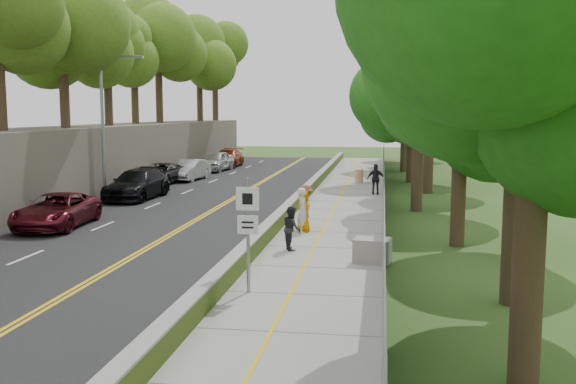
{
  "coord_description": "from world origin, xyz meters",
  "views": [
    {
      "loc": [
        4.58,
        -19.51,
        4.89
      ],
      "look_at": [
        0.5,
        8.0,
        1.4
      ],
      "focal_mm": 40.0,
      "sensor_mm": 36.0,
      "label": 1
    }
  ],
  "objects_px": {
    "signpost": "(248,222)",
    "person_far": "(376,179)",
    "car_2": "(56,211)",
    "construction_barrel": "(359,176)",
    "concrete_block": "(372,250)",
    "painter_0": "(304,211)",
    "streetlight": "(106,116)"
  },
  "relations": [
    {
      "from": "streetlight",
      "to": "concrete_block",
      "type": "bearing_deg",
      "value": -41.39
    },
    {
      "from": "signpost",
      "to": "car_2",
      "type": "bearing_deg",
      "value": 139.84
    },
    {
      "from": "construction_barrel",
      "to": "person_far",
      "type": "xyz_separation_m",
      "value": [
        1.2,
        -6.29,
        0.45
      ]
    },
    {
      "from": "construction_barrel",
      "to": "concrete_block",
      "type": "relative_size",
      "value": 0.77
    },
    {
      "from": "construction_barrel",
      "to": "concrete_block",
      "type": "height_order",
      "value": "construction_barrel"
    },
    {
      "from": "streetlight",
      "to": "concrete_block",
      "type": "xyz_separation_m",
      "value": [
        14.76,
        -13.01,
        -4.2
      ]
    },
    {
      "from": "construction_barrel",
      "to": "signpost",
      "type": "bearing_deg",
      "value": -94.05
    },
    {
      "from": "streetlight",
      "to": "car_2",
      "type": "relative_size",
      "value": 1.56
    },
    {
      "from": "signpost",
      "to": "concrete_block",
      "type": "distance_m",
      "value": 5.38
    },
    {
      "from": "signpost",
      "to": "painter_0",
      "type": "relative_size",
      "value": 1.84
    },
    {
      "from": "construction_barrel",
      "to": "car_2",
      "type": "height_order",
      "value": "car_2"
    },
    {
      "from": "painter_0",
      "to": "person_far",
      "type": "relative_size",
      "value": 0.93
    },
    {
      "from": "signpost",
      "to": "person_far",
      "type": "distance_m",
      "value": 21.54
    },
    {
      "from": "construction_barrel",
      "to": "concrete_block",
      "type": "bearing_deg",
      "value": -86.84
    },
    {
      "from": "signpost",
      "to": "construction_barrel",
      "type": "distance_m",
      "value": 27.68
    },
    {
      "from": "signpost",
      "to": "person_far",
      "type": "relative_size",
      "value": 1.72
    },
    {
      "from": "streetlight",
      "to": "construction_barrel",
      "type": "relative_size",
      "value": 8.94
    },
    {
      "from": "concrete_block",
      "to": "car_2",
      "type": "relative_size",
      "value": 0.23
    },
    {
      "from": "signpost",
      "to": "car_2",
      "type": "height_order",
      "value": "signpost"
    },
    {
      "from": "construction_barrel",
      "to": "car_2",
      "type": "distance_m",
      "value": 22.55
    },
    {
      "from": "painter_0",
      "to": "construction_barrel",
      "type": "bearing_deg",
      "value": 1.61
    },
    {
      "from": "car_2",
      "to": "person_far",
      "type": "height_order",
      "value": "person_far"
    },
    {
      "from": "construction_barrel",
      "to": "car_2",
      "type": "xyz_separation_m",
      "value": [
        -12.0,
        -19.09,
        0.25
      ]
    },
    {
      "from": "concrete_block",
      "to": "painter_0",
      "type": "xyz_separation_m",
      "value": [
        -2.85,
        4.87,
        0.45
      ]
    },
    {
      "from": "painter_0",
      "to": "person_far",
      "type": "distance_m",
      "value": 12.71
    },
    {
      "from": "construction_barrel",
      "to": "concrete_block",
      "type": "xyz_separation_m",
      "value": [
        1.3,
        -23.57,
        -0.06
      ]
    },
    {
      "from": "signpost",
      "to": "construction_barrel",
      "type": "relative_size",
      "value": 3.46
    },
    {
      "from": "signpost",
      "to": "car_2",
      "type": "xyz_separation_m",
      "value": [
        -10.05,
        8.48,
        -1.21
      ]
    },
    {
      "from": "painter_0",
      "to": "car_2",
      "type": "bearing_deg",
      "value": 98.52
    },
    {
      "from": "construction_barrel",
      "to": "streetlight",
      "type": "bearing_deg",
      "value": -141.89
    },
    {
      "from": "signpost",
      "to": "streetlight",
      "type": "bearing_deg",
      "value": 124.08
    },
    {
      "from": "person_far",
      "to": "painter_0",
      "type": "bearing_deg",
      "value": 76.86
    }
  ]
}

